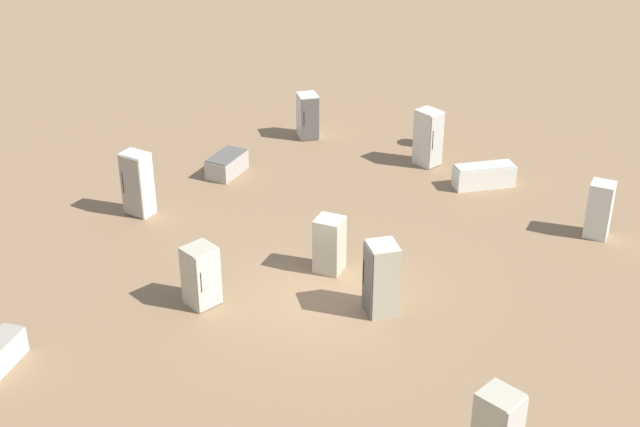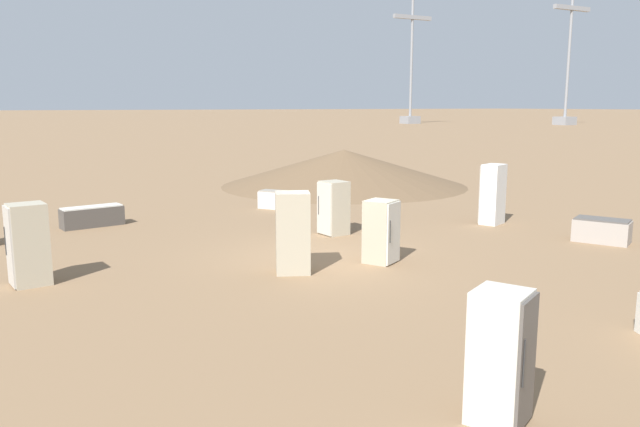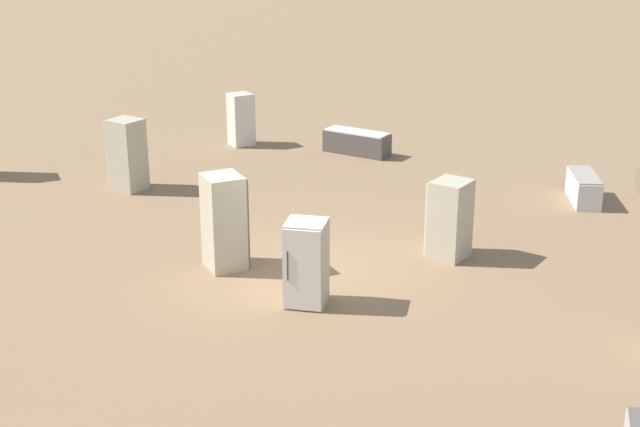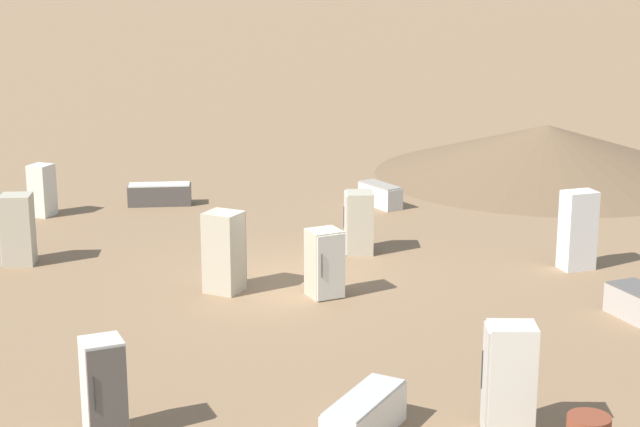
{
  "view_description": "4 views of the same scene",
  "coord_description": "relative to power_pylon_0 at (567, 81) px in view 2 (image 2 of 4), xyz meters",
  "views": [
    {
      "loc": [
        14.75,
        -11.5,
        12.19
      ],
      "look_at": [
        -1.49,
        1.0,
        1.41
      ],
      "focal_mm": 50.0,
      "sensor_mm": 36.0,
      "label": 1
    },
    {
      "loc": [
        7.38,
        13.07,
        3.76
      ],
      "look_at": [
        -0.49,
        -1.32,
        0.9
      ],
      "focal_mm": 35.0,
      "sensor_mm": 36.0,
      "label": 2
    },
    {
      "loc": [
        -10.45,
        11.44,
        6.74
      ],
      "look_at": [
        -0.94,
        0.52,
        1.57
      ],
      "focal_mm": 50.0,
      "sensor_mm": 36.0,
      "label": 3
    },
    {
      "loc": [
        -2.21,
        23.42,
        7.72
      ],
      "look_at": [
        -0.75,
        -0.75,
        1.47
      ],
      "focal_mm": 60.0,
      "sensor_mm": 36.0,
      "label": 4
    }
  ],
  "objects": [
    {
      "name": "discarded_fridge_0",
      "position": [
        89.91,
        67.67,
        -7.38
      ],
      "size": [
        0.78,
        0.79,
        1.57
      ],
      "rotation": [
        0.0,
        0.0,
        4.81
      ],
      "color": "#B2A88E",
      "rests_on": "ground_plane"
    },
    {
      "name": "power_pylon_1",
      "position": [
        20.91,
        -21.0,
        -0.2
      ],
      "size": [
        8.96,
        3.07,
        25.61
      ],
      "color": "gray",
      "rests_on": "ground_plane"
    },
    {
      "name": "discarded_fridge_4",
      "position": [
        98.17,
        69.14,
        -7.3
      ],
      "size": [
        0.85,
        0.76,
        1.74
      ],
      "rotation": [
        0.0,
        0.0,
        4.84
      ],
      "color": "#B2A88E",
      "rests_on": "ground_plane"
    },
    {
      "name": "discarded_fridge_12",
      "position": [
        92.84,
        70.92,
        -7.24
      ],
      "size": [
        0.97,
        0.95,
        1.84
      ],
      "rotation": [
        0.0,
        0.0,
        2.73
      ],
      "color": "#B2A88E",
      "rests_on": "ground_plane"
    },
    {
      "name": "power_pylon_0",
      "position": [
        0.0,
        0.0,
        0.0
      ],
      "size": [
        9.19,
        3.15,
        26.26
      ],
      "color": "gray",
      "rests_on": "ground_plane"
    },
    {
      "name": "dirt_mound",
      "position": [
        83.86,
        58.1,
        -7.32
      ],
      "size": [
        11.54,
        11.54,
        1.69
      ],
      "color": "brown",
      "rests_on": "ground_plane"
    },
    {
      "name": "discarded_fridge_3",
      "position": [
        84.65,
        68.69,
        -7.21
      ],
      "size": [
        0.92,
        0.83,
        1.91
      ],
      "rotation": [
        0.0,
        0.0,
        3.53
      ],
      "color": "white",
      "rests_on": "ground_plane"
    },
    {
      "name": "discarded_fridge_2",
      "position": [
        95.96,
        63.03,
        -7.84
      ],
      "size": [
        1.94,
        0.89,
        0.64
      ],
      "rotation": [
        0.0,
        0.0,
        4.87
      ],
      "color": "#4C4742",
      "rests_on": "ground_plane"
    },
    {
      "name": "ground_plane",
      "position": [
        91.53,
        70.22,
        -8.16
      ],
      "size": [
        1000.0,
        1000.0,
        0.0
      ],
      "primitive_type": "plane",
      "color": "#846647"
    },
    {
      "name": "discarded_fridge_7",
      "position": [
        90.58,
        71.13,
        -7.4
      ],
      "size": [
        0.93,
        0.93,
        1.52
      ],
      "rotation": [
        0.0,
        0.0,
        0.51
      ],
      "color": "#B2A88E",
      "rests_on": "ground_plane"
    },
    {
      "name": "discarded_fridge_6",
      "position": [
        93.68,
        78.2,
        -7.35
      ],
      "size": [
        0.85,
        0.86,
        1.63
      ],
      "rotation": [
        0.0,
        0.0,
        0.46
      ],
      "color": "beige",
      "rests_on": "ground_plane"
    },
    {
      "name": "discarded_fridge_5",
      "position": [
        89.39,
        62.77,
        -7.83
      ],
      "size": [
        1.34,
        1.54,
        0.67
      ],
      "rotation": [
        0.0,
        0.0,
        3.78
      ],
      "color": "silver",
      "rests_on": "ground_plane"
    },
    {
      "name": "discarded_fridge_11",
      "position": [
        83.91,
        72.18,
        -7.84
      ],
      "size": [
        1.35,
        1.64,
        0.66
      ],
      "rotation": [
        0.0,
        0.0,
        0.47
      ],
      "color": "#A89E93",
      "rests_on": "ground_plane"
    }
  ]
}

